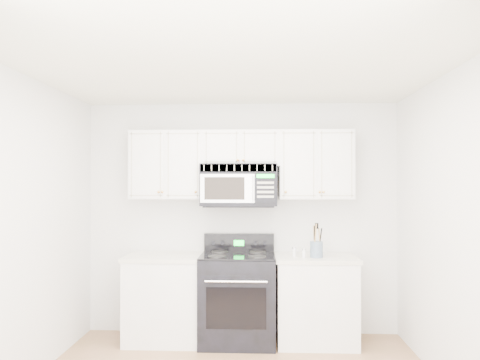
{
  "coord_description": "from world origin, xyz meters",
  "views": [
    {
      "loc": [
        0.21,
        -3.57,
        1.69
      ],
      "look_at": [
        0.0,
        1.3,
        1.73
      ],
      "focal_mm": 35.0,
      "sensor_mm": 36.0,
      "label": 1
    }
  ],
  "objects": [
    {
      "name": "microwave",
      "position": [
        -0.02,
        1.54,
        1.68
      ],
      "size": [
        0.82,
        0.46,
        0.45
      ],
      "color": "black",
      "rests_on": "ground"
    },
    {
      "name": "base_cabinet_left",
      "position": [
        -0.8,
        1.44,
        0.43
      ],
      "size": [
        0.86,
        0.65,
        0.92
      ],
      "color": "silver",
      "rests_on": "ground"
    },
    {
      "name": "shaker_salt",
      "position": [
        0.57,
        1.37,
        0.97
      ],
      "size": [
        0.04,
        0.04,
        0.1
      ],
      "color": "white",
      "rests_on": "base_cabinet_right"
    },
    {
      "name": "range",
      "position": [
        -0.03,
        1.42,
        0.48
      ],
      "size": [
        0.79,
        0.71,
        1.13
      ],
      "color": "black",
      "rests_on": "ground"
    },
    {
      "name": "base_cabinet_right",
      "position": [
        0.8,
        1.44,
        0.43
      ],
      "size": [
        0.86,
        0.65,
        0.92
      ],
      "color": "silver",
      "rests_on": "ground"
    },
    {
      "name": "upper_cabinets",
      "position": [
        -0.0,
        1.58,
        1.93
      ],
      "size": [
        2.44,
        0.37,
        0.75
      ],
      "color": "silver",
      "rests_on": "ground"
    },
    {
      "name": "room",
      "position": [
        0.0,
        0.0,
        1.3
      ],
      "size": [
        3.51,
        3.51,
        2.61
      ],
      "color": "#A37157",
      "rests_on": "ground"
    },
    {
      "name": "utensil_crock",
      "position": [
        0.8,
        1.34,
        1.01
      ],
      "size": [
        0.13,
        0.13,
        0.35
      ],
      "color": "slate",
      "rests_on": "base_cabinet_right"
    },
    {
      "name": "shaker_pepper",
      "position": [
        0.66,
        1.3,
        0.97
      ],
      "size": [
        0.04,
        0.04,
        0.09
      ],
      "color": "white",
      "rests_on": "base_cabinet_right"
    }
  ]
}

